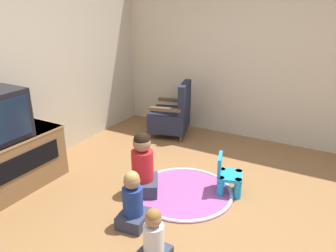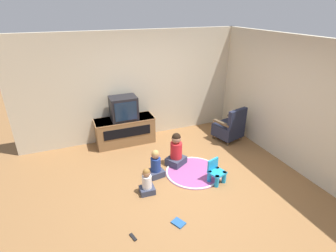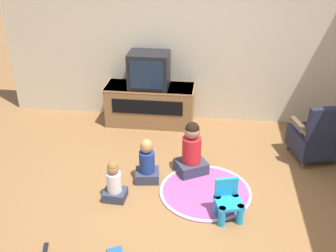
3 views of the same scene
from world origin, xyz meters
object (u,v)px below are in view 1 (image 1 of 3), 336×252
Objects in this scene: black_armchair at (172,115)px; child_watching_center at (133,202)px; child_watching_left at (154,239)px; child_watching_right at (143,167)px; tv_cabinet at (3,166)px; yellow_kid_chair at (228,178)px.

child_watching_center is at bearing 3.92° from black_armchair.
child_watching_left is 0.70× the size of child_watching_right.
black_armchair reaches higher than tv_cabinet.
tv_cabinet is at bearing -33.87° from black_armchair.
child_watching_center is 0.80× the size of child_watching_right.
tv_cabinet is 3.10× the size of yellow_kid_chair.
child_watching_center reaches higher than child_watching_left.
yellow_kid_chair is 1.15m from child_watching_center.
black_armchair is 1.72m from child_watching_right.
child_watching_center is at bearing -81.97° from tv_cabinet.
tv_cabinet is 2.72× the size of child_watching_left.
yellow_kid_chair is at bearing -4.62° from child_watching_left.
yellow_kid_chair is 0.88× the size of child_watching_left.
child_watching_right is (0.84, 0.66, 0.09)m from child_watching_left.
yellow_kid_chair is at bearing -38.70° from child_watching_center.
black_armchair is at bearing 11.23° from child_watching_center.
black_armchair is (2.39, -0.80, 0.01)m from tv_cabinet.
tv_cabinet is at bearing 89.68° from child_watching_right.
child_watching_center is 0.59m from child_watching_right.
child_watching_right is (-0.46, 0.82, 0.13)m from yellow_kid_chair.
child_watching_left is (-0.09, -1.98, -0.11)m from tv_cabinet.
child_watching_center is (-0.99, 0.58, 0.07)m from yellow_kid_chair.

